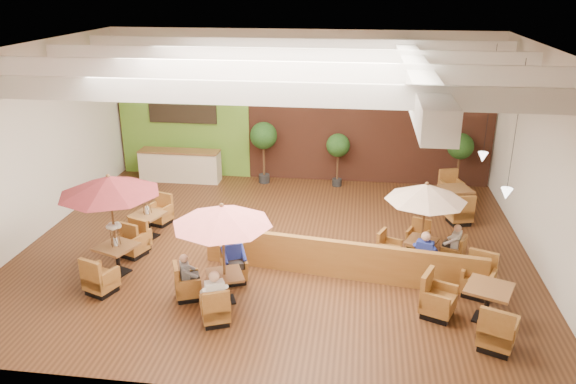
% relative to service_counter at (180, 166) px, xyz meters
% --- Properties ---
extents(room, '(14.04, 14.00, 5.52)m').
position_rel_service_counter_xyz_m(room, '(4.65, -3.88, 3.05)').
color(room, '#381E0F').
rests_on(room, ground).
extents(service_counter, '(3.00, 0.75, 1.18)m').
position_rel_service_counter_xyz_m(service_counter, '(0.00, 0.00, 0.00)').
color(service_counter, beige).
rests_on(service_counter, ground).
extents(booth_divider, '(7.13, 1.17, 0.99)m').
position_rel_service_counter_xyz_m(booth_divider, '(6.28, -6.56, -0.09)').
color(booth_divider, brown).
rests_on(booth_divider, ground).
extents(table_0, '(2.51, 2.82, 2.71)m').
position_rel_service_counter_xyz_m(table_0, '(0.62, -7.12, 1.47)').
color(table_0, brown).
rests_on(table_0, ground).
extents(table_1, '(2.45, 2.59, 2.49)m').
position_rel_service_counter_xyz_m(table_1, '(3.62, -8.07, 1.22)').
color(table_1, brown).
rests_on(table_1, ground).
extents(table_2, '(2.39, 2.39, 2.31)m').
position_rel_service_counter_xyz_m(table_2, '(8.40, -5.50, 1.01)').
color(table_2, brown).
rests_on(table_2, ground).
extents(table_3, '(1.07, 2.67, 1.53)m').
position_rel_service_counter_xyz_m(table_3, '(0.62, -4.94, -0.09)').
color(table_3, brown).
rests_on(table_3, ground).
extents(table_4, '(2.12, 3.01, 1.05)m').
position_rel_service_counter_xyz_m(table_4, '(9.30, -8.06, -0.19)').
color(table_4, brown).
rests_on(table_4, ground).
extents(table_5, '(1.14, 2.87, 1.02)m').
position_rel_service_counter_xyz_m(table_5, '(9.80, -1.69, -0.19)').
color(table_5, brown).
rests_on(table_5, ground).
extents(topiary_0, '(0.99, 0.99, 2.30)m').
position_rel_service_counter_xyz_m(topiary_0, '(3.16, 0.20, 1.13)').
color(topiary_0, black).
rests_on(topiary_0, ground).
extents(topiary_1, '(0.85, 0.85, 1.97)m').
position_rel_service_counter_xyz_m(topiary_1, '(5.87, 0.20, 0.88)').
color(topiary_1, black).
rests_on(topiary_1, ground).
extents(topiary_2, '(0.92, 0.92, 2.13)m').
position_rel_service_counter_xyz_m(topiary_2, '(10.13, 0.20, 1.01)').
color(topiary_2, black).
rests_on(topiary_2, ground).
extents(diner_0, '(0.47, 0.45, 0.85)m').
position_rel_service_counter_xyz_m(diner_0, '(3.68, -8.98, 0.19)').
color(diner_0, white).
rests_on(diner_0, ground).
extents(diner_1, '(0.47, 0.45, 0.83)m').
position_rel_service_counter_xyz_m(diner_1, '(3.68, -7.16, 0.19)').
color(diner_1, '#24349E').
rests_on(diner_1, ground).
extents(diner_2, '(0.37, 0.39, 0.71)m').
position_rel_service_counter_xyz_m(diner_2, '(2.77, -8.07, 0.14)').
color(diner_2, slate).
rests_on(diner_2, ground).
extents(diner_3, '(0.46, 0.42, 0.85)m').
position_rel_service_counter_xyz_m(diner_3, '(8.40, -6.34, 0.19)').
color(diner_3, '#24349E').
rests_on(diner_3, ground).
extents(diner_4, '(0.36, 0.39, 0.71)m').
position_rel_service_counter_xyz_m(diner_4, '(9.23, -5.50, 0.14)').
color(diner_4, white).
rests_on(diner_4, ground).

